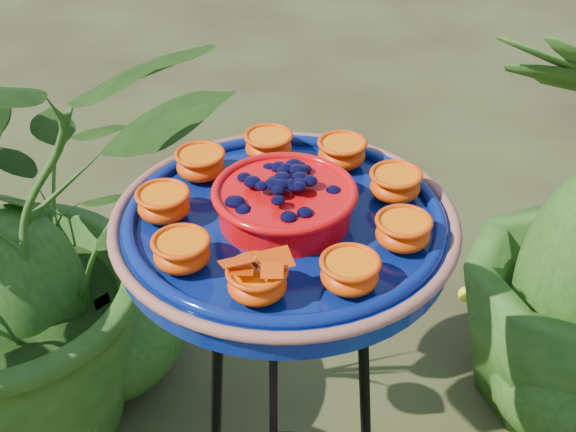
% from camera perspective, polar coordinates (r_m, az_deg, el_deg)
% --- Properties ---
extents(tripod_stand, '(0.32, 0.34, 0.83)m').
position_cam_1_polar(tripod_stand, '(1.25, -0.20, -14.03)').
color(tripod_stand, black).
rests_on(tripod_stand, ground).
extents(feeder_dish, '(0.45, 0.45, 0.10)m').
position_cam_1_polar(feeder_dish, '(1.00, -0.24, -0.29)').
color(feeder_dish, '#07175B').
rests_on(feeder_dish, tripod_stand).
extents(shrub_back_left, '(1.08, 1.01, 0.99)m').
position_cam_1_polar(shrub_back_left, '(1.69, -19.25, -1.63)').
color(shrub_back_left, '#1E4311').
rests_on(shrub_back_left, ground).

